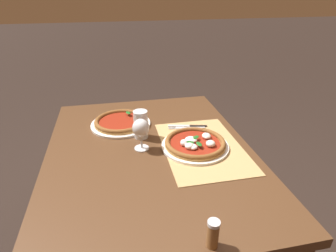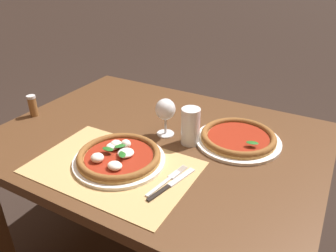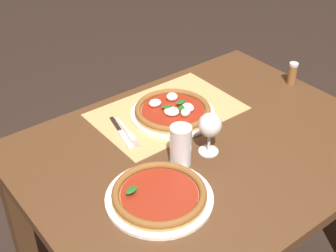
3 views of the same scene
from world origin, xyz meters
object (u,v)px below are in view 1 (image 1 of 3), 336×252
Objects in this scene: pizza_near at (195,144)px; fork at (186,128)px; pepper_shaker at (213,234)px; knife at (187,126)px; pizza_far at (121,122)px; pint_glass at (141,125)px; wine_glass at (141,129)px.

fork is (0.20, -0.01, -0.02)m from pizza_near.
pepper_shaker is (-0.76, 0.13, 0.04)m from fork.
pizza_far is at bearing 74.87° from knife.
pizza_near is 0.20m from fork.
pint_glass is (-0.16, -0.10, 0.05)m from pizza_far.
pizza_near reaches higher than pizza_far.
pepper_shaker is (-0.88, -0.22, 0.03)m from pizza_far.
fork is 2.06× the size of pepper_shaker.
wine_glass is 0.32m from fork.
pizza_far is 2.28× the size of pint_glass.
knife is 0.79m from pepper_shaker.
pepper_shaker is at bearing -166.99° from wine_glass.
knife is 2.20× the size of pepper_shaker.
pint_glass reaches higher than fork.
pint_glass reaches higher than knife.
pizza_near is 2.23× the size of pint_glass.
wine_glass is 1.60× the size of pepper_shaker.
pizza_far is at bearing 16.97° from wine_glass.
pint_glass is 0.73m from pepper_shaker.
pint_glass is at bearing -149.13° from pizza_far.
pepper_shaker is at bearing 168.43° from pizza_near.
knife is at bearing -26.92° from fork.
pizza_near reaches higher than knife.
pizza_far is at bearing 30.87° from pint_glass.
wine_glass reaches higher than pizza_far.
wine_glass is at bearing 174.21° from pint_glass.
pint_glass is at bearing 56.52° from pizza_near.
knife is (0.18, -0.27, -0.10)m from wine_glass.
knife is at bearing -5.67° from pizza_near.
pizza_near is 0.57m from pepper_shaker.
fork is (0.16, -0.26, -0.10)m from wine_glass.
pizza_near is at bearing 174.33° from knife.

